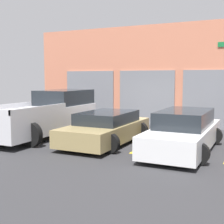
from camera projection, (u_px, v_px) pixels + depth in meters
name	position (u px, v px, depth m)	size (l,w,h in m)	color
ground_plane	(127.00, 134.00, 13.25)	(28.00, 28.00, 0.00)	#2D2D30
shophouse_building	(152.00, 76.00, 15.93)	(13.22, 0.68, 5.02)	#D17A5B
pickup_truck	(48.00, 115.00, 12.86)	(2.45, 5.54, 1.85)	silver
sedan_white	(184.00, 132.00, 10.21)	(2.11, 4.75, 1.33)	white
sedan_side	(106.00, 128.00, 11.43)	(2.25, 4.36, 1.15)	#9E8956
parking_stripe_far_left	(17.00, 134.00, 13.31)	(0.12, 2.20, 0.01)	gold
parking_stripe_left	(73.00, 140.00, 12.08)	(0.12, 2.20, 0.01)	gold
parking_stripe_centre	(143.00, 147.00, 10.86)	(0.12, 2.20, 0.01)	gold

